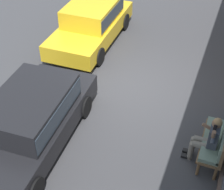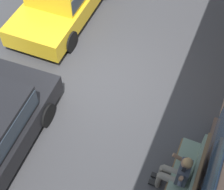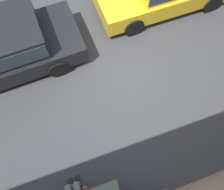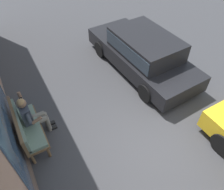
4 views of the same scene
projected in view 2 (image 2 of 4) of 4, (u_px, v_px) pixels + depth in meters
name	position (u px, v px, depth m)	size (l,w,h in m)	color
ground_plane	(101.00, 79.00, 9.25)	(60.00, 60.00, 0.00)	#38383A
bench	(190.00, 172.00, 6.98)	(1.54, 0.55, 1.03)	brown
person_on_phone	(178.00, 173.00, 6.83)	(0.73, 0.74, 1.37)	#6B665B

